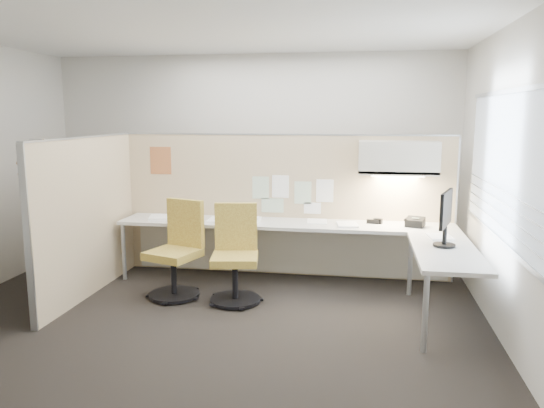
% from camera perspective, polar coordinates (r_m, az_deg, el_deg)
% --- Properties ---
extents(floor, '(5.50, 4.50, 0.01)m').
position_cam_1_polar(floor, '(5.47, -6.98, -12.01)').
color(floor, black).
rests_on(floor, ground).
extents(ceiling, '(5.50, 4.50, 0.01)m').
position_cam_1_polar(ceiling, '(5.14, -7.65, 18.50)').
color(ceiling, white).
rests_on(ceiling, wall_back).
extents(wall_back, '(5.50, 0.02, 2.80)m').
position_cam_1_polar(wall_back, '(7.29, -2.17, 4.88)').
color(wall_back, beige).
rests_on(wall_back, ground).
extents(wall_front, '(5.50, 0.02, 2.80)m').
position_cam_1_polar(wall_front, '(3.06, -19.56, -2.34)').
color(wall_front, beige).
rests_on(wall_front, ground).
extents(wall_right, '(0.02, 4.50, 2.80)m').
position_cam_1_polar(wall_right, '(5.06, 24.05, 1.93)').
color(wall_right, beige).
rests_on(wall_right, ground).
extents(window_pane, '(0.01, 2.80, 1.30)m').
position_cam_1_polar(window_pane, '(5.04, 23.89, 3.63)').
color(window_pane, '#939EAB').
rests_on(window_pane, wall_right).
extents(partition_back, '(4.10, 0.06, 1.75)m').
position_cam_1_polar(partition_back, '(6.63, 1.38, -0.18)').
color(partition_back, tan).
rests_on(partition_back, floor).
extents(partition_left, '(0.06, 2.20, 1.75)m').
position_cam_1_polar(partition_left, '(6.24, -19.15, -1.33)').
color(partition_left, tan).
rests_on(partition_left, floor).
extents(desk, '(4.00, 2.07, 0.73)m').
position_cam_1_polar(desk, '(6.18, 4.24, -3.51)').
color(desk, beige).
rests_on(desk, floor).
extents(overhead_bin, '(0.90, 0.36, 0.38)m').
position_cam_1_polar(overhead_bin, '(6.29, 13.44, 4.86)').
color(overhead_bin, beige).
rests_on(overhead_bin, partition_back).
extents(task_light_strip, '(0.60, 0.06, 0.02)m').
position_cam_1_polar(task_light_strip, '(6.31, 13.36, 2.96)').
color(task_light_strip, '#FFEABF').
rests_on(task_light_strip, overhead_bin).
extents(pinned_papers, '(1.01, 0.00, 0.47)m').
position_cam_1_polar(pinned_papers, '(6.56, 2.03, 1.11)').
color(pinned_papers, '#8CBF8C').
rests_on(pinned_papers, partition_back).
extents(poster, '(0.28, 0.00, 0.35)m').
position_cam_1_polar(poster, '(6.93, -11.89, 4.60)').
color(poster, orange).
rests_on(poster, partition_back).
extents(chair_left, '(0.62, 0.64, 1.05)m').
position_cam_1_polar(chair_left, '(5.98, -10.13, -5.17)').
color(chair_left, black).
rests_on(chair_left, floor).
extents(chair_right, '(0.56, 0.57, 1.03)m').
position_cam_1_polar(chair_right, '(5.76, -3.97, -5.71)').
color(chair_right, black).
rests_on(chair_right, floor).
extents(monitor, '(0.21, 0.50, 0.54)m').
position_cam_1_polar(monitor, '(5.38, 18.19, -1.13)').
color(monitor, black).
rests_on(monitor, desk).
extents(phone, '(0.26, 0.24, 0.12)m').
position_cam_1_polar(phone, '(6.29, 15.10, -1.90)').
color(phone, black).
rests_on(phone, desk).
extents(stapler, '(0.14, 0.06, 0.05)m').
position_cam_1_polar(stapler, '(6.35, 10.78, -1.87)').
color(stapler, black).
rests_on(stapler, desk).
extents(tape_dispenser, '(0.12, 0.09, 0.06)m').
position_cam_1_polar(tape_dispenser, '(6.37, 11.32, -1.81)').
color(tape_dispenser, black).
rests_on(tape_dispenser, desk).
extents(coat_hook, '(0.18, 0.41, 1.26)m').
position_cam_1_polar(coat_hook, '(5.48, -24.49, 2.74)').
color(coat_hook, silver).
rests_on(coat_hook, partition_left).
extents(paper_stack_0, '(0.29, 0.34, 0.03)m').
position_cam_1_polar(paper_stack_0, '(6.69, -12.02, -1.42)').
color(paper_stack_0, white).
rests_on(paper_stack_0, desk).
extents(paper_stack_1, '(0.23, 0.30, 0.02)m').
position_cam_1_polar(paper_stack_1, '(6.47, -5.81, -1.70)').
color(paper_stack_1, white).
rests_on(paper_stack_1, desk).
extents(paper_stack_2, '(0.25, 0.31, 0.05)m').
position_cam_1_polar(paper_stack_2, '(6.33, -2.47, -1.77)').
color(paper_stack_2, white).
rests_on(paper_stack_2, desk).
extents(paper_stack_3, '(0.25, 0.32, 0.01)m').
position_cam_1_polar(paper_stack_3, '(6.36, 4.86, -1.89)').
color(paper_stack_3, white).
rests_on(paper_stack_3, desk).
extents(paper_stack_4, '(0.27, 0.33, 0.02)m').
position_cam_1_polar(paper_stack_4, '(6.21, 8.11, -2.21)').
color(paper_stack_4, white).
rests_on(paper_stack_4, desk).
extents(paper_stack_5, '(0.27, 0.33, 0.02)m').
position_cam_1_polar(paper_stack_5, '(5.82, 17.61, -3.38)').
color(paper_stack_5, white).
rests_on(paper_stack_5, desk).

